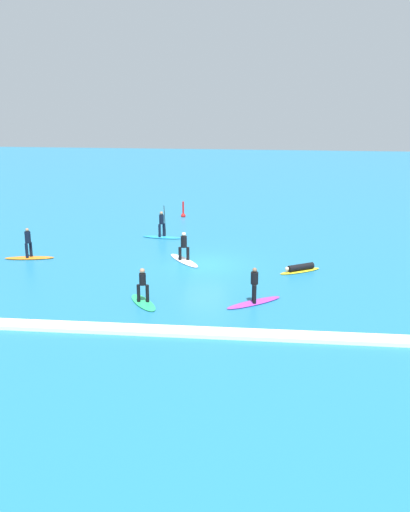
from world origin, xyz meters
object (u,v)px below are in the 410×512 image
at_px(surfer_on_purple_board, 254,294).
at_px(surfer_on_yellow_board, 300,269).
at_px(surfer_on_white_board, 184,254).
at_px(surfer_on_orange_board, 29,251).
at_px(surfer_on_blue_board, 162,231).
at_px(marker_buoy, 183,214).
at_px(surfer_on_green_board, 143,294).

height_order(surfer_on_purple_board, surfer_on_yellow_board, surfer_on_purple_board).
xyz_separation_m(surfer_on_white_board, surfer_on_purple_board, (4.31, -6.63, 0.03)).
height_order(surfer_on_orange_board, surfer_on_yellow_board, surfer_on_orange_board).
height_order(surfer_on_white_board, surfer_on_purple_board, surfer_on_purple_board).
bearing_deg(surfer_on_yellow_board, surfer_on_white_board, -43.34).
bearing_deg(surfer_on_orange_board, surfer_on_purple_board, -33.56).
bearing_deg(surfer_on_white_board, surfer_on_purple_board, -2.33).
xyz_separation_m(surfer_on_orange_board, surfer_on_white_board, (9.27, 0.46, -0.03)).
height_order(surfer_on_blue_board, marker_buoy, surfer_on_blue_board).
xyz_separation_m(surfer_on_orange_board, marker_buoy, (7.55, 12.37, -0.22)).
relative_size(surfer_on_orange_board, surfer_on_green_board, 1.13).
xyz_separation_m(surfer_on_green_board, surfer_on_yellow_board, (7.68, 5.83, -0.27)).
relative_size(surfer_on_blue_board, marker_buoy, 2.11).
bearing_deg(surfer_on_green_board, surfer_on_orange_board, 19.13).
relative_size(surfer_on_green_board, surfer_on_purple_board, 0.92).
relative_size(surfer_on_white_board, surfer_on_yellow_board, 1.21).
height_order(surfer_on_orange_board, surfer_on_white_board, surfer_on_orange_board).
relative_size(surfer_on_purple_board, marker_buoy, 2.17).
distance_m(surfer_on_white_board, surfer_on_green_board, 7.25).
distance_m(surfer_on_blue_board, marker_buoy, 6.60).
bearing_deg(surfer_on_yellow_board, surfer_on_blue_board, -68.67).
distance_m(surfer_on_orange_board, surfer_on_blue_board, 9.10).
bearing_deg(surfer_on_white_board, marker_buoy, 152.90).
xyz_separation_m(surfer_on_white_board, surfer_on_yellow_board, (6.71, -1.36, -0.27)).
xyz_separation_m(surfer_on_purple_board, marker_buoy, (-6.03, 18.55, -0.22)).
xyz_separation_m(surfer_on_green_board, surfer_on_purple_board, (5.28, 0.55, 0.03)).
bearing_deg(surfer_on_orange_board, surfer_on_yellow_board, -12.30).
bearing_deg(surfer_on_blue_board, surfer_on_white_board, -60.12).
relative_size(surfer_on_white_board, surfer_on_green_board, 1.15).
distance_m(surfer_on_green_board, marker_buoy, 19.11).
height_order(surfer_on_white_board, marker_buoy, surfer_on_white_board).
height_order(surfer_on_purple_board, marker_buoy, surfer_on_purple_board).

